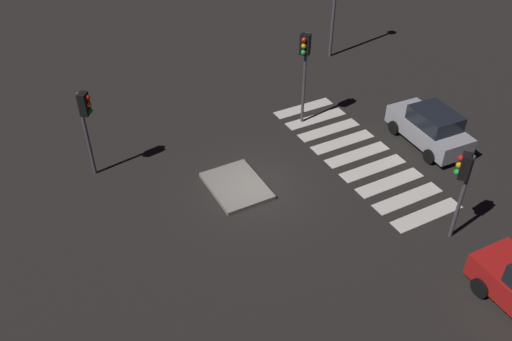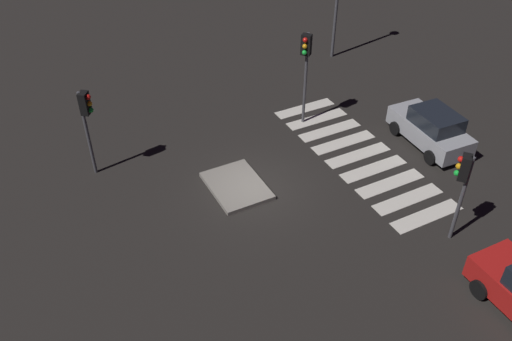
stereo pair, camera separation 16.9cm
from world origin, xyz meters
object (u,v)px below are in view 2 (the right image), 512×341
(traffic_light_east, at_px, (306,58))
(traffic_light_south, at_px, (463,177))
(traffic_island, at_px, (237,186))
(traffic_light_north, at_px, (86,113))
(car_silver, at_px, (431,128))

(traffic_light_east, distance_m, traffic_light_south, 9.33)
(traffic_island, height_order, traffic_light_east, traffic_light_east)
(traffic_light_south, bearing_deg, traffic_light_north, 5.45)
(traffic_light_east, bearing_deg, traffic_light_south, 55.89)
(traffic_island, height_order, traffic_light_north, traffic_light_north)
(traffic_light_south, distance_m, traffic_light_north, 14.58)
(car_silver, relative_size, traffic_light_east, 0.92)
(car_silver, relative_size, traffic_light_north, 1.08)
(car_silver, xyz_separation_m, traffic_light_south, (-5.00, 3.54, 1.95))
(traffic_island, bearing_deg, traffic_light_south, -137.41)
(traffic_island, bearing_deg, traffic_light_east, -59.23)
(traffic_island, distance_m, traffic_light_north, 6.78)
(car_silver, bearing_deg, traffic_light_south, 147.60)
(traffic_island, relative_size, car_silver, 0.68)
(traffic_island, relative_size, traffic_light_south, 0.77)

